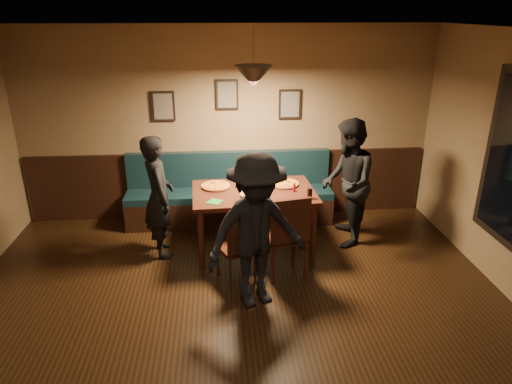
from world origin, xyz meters
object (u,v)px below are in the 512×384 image
diner_front (256,232)px  chair_near_right (284,234)px  chair_near_left (236,246)px  booth_bench (230,190)px  dining_table (254,220)px  diner_left (159,197)px  diner_right (347,183)px  tabasco_bottle (294,187)px  soda_glass (310,193)px

diner_front → chair_near_right: bearing=35.0°
chair_near_left → booth_bench: bearing=65.9°
dining_table → diner_left: diner_left is taller
diner_left → diner_front: bearing=-151.1°
dining_table → booth_bench: bearing=105.6°
booth_bench → diner_right: 1.74m
diner_right → diner_front: size_ratio=1.00×
diner_right → tabasco_bottle: size_ratio=12.90×
diner_front → tabasco_bottle: (0.58, 1.12, 0.04)m
chair_near_left → soda_glass: bearing=-1.2°
booth_bench → tabasco_bottle: 1.29m
chair_near_left → diner_right: bearing=3.6°
chair_near_left → diner_right: diner_right is taller
diner_left → soda_glass: bearing=-113.8°
diner_front → dining_table: bearing=65.7°
diner_right → tabasco_bottle: bearing=-66.4°
booth_bench → soda_glass: bearing=-51.1°
booth_bench → diner_front: diner_front is taller
soda_glass → diner_front: bearing=-129.3°
diner_right → soda_glass: (-0.58, -0.41, 0.04)m
dining_table → chair_near_right: (0.31, -0.63, 0.11)m
tabasco_bottle → diner_front: bearing=-117.2°
dining_table → chair_near_right: chair_near_right is taller
diner_right → soda_glass: 0.72m
diner_left → tabasco_bottle: (1.70, -0.06, 0.10)m
chair_near_left → tabasco_bottle: size_ratio=6.51×
diner_right → diner_front: (-1.31, -1.30, -0.00)m
dining_table → soda_glass: soda_glass is taller
diner_right → booth_bench: bearing=-106.5°
dining_table → chair_near_right: bearing=-66.5°
diner_left → dining_table: bearing=-104.3°
booth_bench → dining_table: booth_bench is taller
booth_bench → dining_table: size_ratio=1.95×
diner_front → soda_glass: (0.73, 0.89, 0.05)m
chair_near_left → diner_right: size_ratio=0.50×
diner_front → soda_glass: bearing=29.6°
soda_glass → tabasco_bottle: soda_glass is taller
booth_bench → chair_near_right: 1.61m
chair_near_left → diner_front: (0.19, -0.48, 0.42)m
dining_table → chair_near_left: size_ratio=1.80×
diner_left → tabasco_bottle: bearing=-106.7°
booth_bench → tabasco_bottle: size_ratio=22.76×
booth_bench → chair_near_left: booth_bench is taller
diner_left → chair_near_right: bearing=-127.1°
diner_front → tabasco_bottle: bearing=41.7°
chair_near_right → soda_glass: (0.35, 0.33, 0.37)m
diner_right → soda_glass: diner_right is taller
diner_left → diner_right: (2.44, 0.12, 0.06)m
dining_table → chair_near_left: chair_near_left is taller
booth_bench → chair_near_right: (0.60, -1.50, 0.02)m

